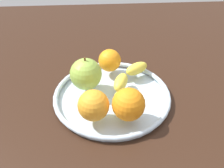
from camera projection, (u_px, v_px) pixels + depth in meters
ground_plane at (112, 105)px, 72.22cm from camera, size 119.87×119.87×4.00cm
fruit_bowl at (112, 96)px, 70.42cm from camera, size 28.90×28.90×1.80cm
banana at (127, 84)px, 70.23cm from camera, size 20.20×11.13×3.10cm
apple at (86, 74)px, 69.59cm from camera, size 7.90×7.90×8.70cm
orange_front_right at (129, 104)px, 61.36cm from camera, size 7.33×7.33×7.33cm
orange_front_left at (93, 105)px, 61.37cm from camera, size 6.96×6.96×6.96cm
orange_back_right at (110, 60)px, 76.03cm from camera, size 6.04×6.04×6.04cm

